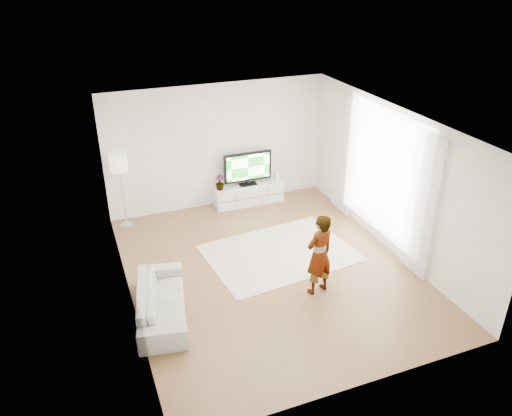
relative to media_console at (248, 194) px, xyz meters
name	(u,v)px	position (x,y,z in m)	size (l,w,h in m)	color
floor	(269,270)	(-0.62, -2.76, -0.23)	(6.00, 6.00, 0.00)	olive
ceiling	(271,123)	(-0.62, -2.76, 2.57)	(6.00, 6.00, 0.00)	white
wall_left	(122,228)	(-3.12, -2.76, 1.17)	(0.02, 6.00, 2.80)	white
wall_right	(393,181)	(1.88, -2.76, 1.17)	(0.02, 6.00, 2.80)	white
wall_back	(218,146)	(-0.62, 0.24, 1.17)	(5.00, 0.02, 2.80)	white
wall_front	(365,303)	(-0.62, -5.76, 1.17)	(5.00, 0.02, 2.80)	white
window	(383,173)	(1.86, -2.46, 1.22)	(0.01, 2.60, 2.50)	white
curtain_near	(422,206)	(1.78, -3.76, 1.12)	(0.04, 0.70, 2.60)	white
curtain_far	(344,155)	(1.78, -1.16, 1.12)	(0.04, 0.70, 2.60)	white
media_console	(248,194)	(0.00, 0.00, 0.00)	(1.61, 0.46, 0.45)	white
television	(248,167)	(0.00, 0.03, 0.65)	(1.13, 0.22, 0.79)	black
game_console	(277,176)	(0.71, 0.00, 0.34)	(0.07, 0.17, 0.23)	white
potted_plant	(220,183)	(-0.69, 0.00, 0.40)	(0.19, 0.19, 0.35)	#3F7238
rug	(280,253)	(-0.21, -2.31, -0.22)	(2.76, 1.98, 0.01)	beige
player	(319,255)	(-0.11, -3.66, 0.52)	(0.53, 0.35, 1.46)	#334772
sofa	(162,301)	(-2.72, -3.32, 0.05)	(1.87, 0.73, 0.55)	#B9B9B4
floor_lamp	(119,166)	(-2.82, -0.06, 1.14)	(0.36, 0.36, 1.62)	silver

